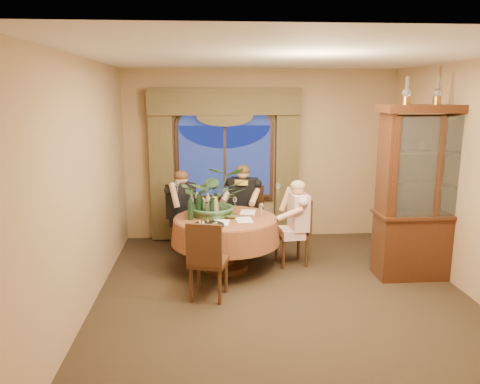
{
  "coord_description": "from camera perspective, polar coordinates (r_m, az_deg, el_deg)",
  "views": [
    {
      "loc": [
        -0.91,
        -5.21,
        2.41
      ],
      "look_at": [
        -0.46,
        0.97,
        1.1
      ],
      "focal_mm": 35.0,
      "sensor_mm": 36.0,
      "label": 1
    }
  ],
  "objects": [
    {
      "name": "wine_glass_person_scarf",
      "position": [
        6.85,
        -0.63,
        -1.31
      ],
      "size": [
        0.07,
        0.07,
        0.18
      ],
      "primitive_type": null,
      "color": "silver",
      "rests_on": "dining_table"
    },
    {
      "name": "arched_transom",
      "position": [
        7.66,
        -1.91,
        9.46
      ],
      "size": [
        1.6,
        0.06,
        0.44
      ],
      "primitive_type": null,
      "color": "navy",
      "rests_on": "wall_back"
    },
    {
      "name": "swag_valance",
      "position": [
        7.57,
        -1.89,
        10.95
      ],
      "size": [
        2.45,
        0.16,
        0.42
      ],
      "primitive_type": null,
      "color": "#493E22",
      "rests_on": "wall_back"
    },
    {
      "name": "oil_lamp_center",
      "position": [
        6.44,
        22.96,
        11.32
      ],
      "size": [
        0.11,
        0.11,
        0.34
      ],
      "primitive_type": null,
      "color": "#A5722D",
      "rests_on": "china_cabinet"
    },
    {
      "name": "window",
      "position": [
        7.73,
        -1.87,
        3.67
      ],
      "size": [
        1.62,
        0.1,
        1.32
      ],
      "primitive_type": null,
      "color": "navy",
      "rests_on": "wall_back"
    },
    {
      "name": "dining_table",
      "position": [
        6.51,
        -1.77,
        -6.28
      ],
      "size": [
        1.58,
        1.58,
        0.75
      ],
      "primitive_type": "cylinder",
      "rotation": [
        0.0,
        0.0,
        -0.06
      ],
      "color": "maroon",
      "rests_on": "floor"
    },
    {
      "name": "person_scarf",
      "position": [
        7.36,
        0.38,
        -1.77
      ],
      "size": [
        0.59,
        0.57,
        1.33
      ],
      "primitive_type": null,
      "rotation": [
        0.0,
        0.0,
        -3.47
      ],
      "color": "black",
      "rests_on": "floor"
    },
    {
      "name": "olive_bowl",
      "position": [
        6.36,
        -1.12,
        -2.96
      ],
      "size": [
        0.17,
        0.17,
        0.05
      ],
      "primitive_type": "imported",
      "color": "#515C31",
      "rests_on": "dining_table"
    },
    {
      "name": "centerpiece_plant",
      "position": [
        6.42,
        -3.08,
        2.43
      ],
      "size": [
        0.93,
        1.03,
        0.8
      ],
      "primitive_type": "imported",
      "color": "#385B37",
      "rests_on": "dining_table"
    },
    {
      "name": "tasting_paper_1",
      "position": [
        6.66,
        0.97,
        -2.48
      ],
      "size": [
        0.26,
        0.33,
        0.0
      ],
      "primitive_type": "cube",
      "rotation": [
        0.0,
        0.0,
        -0.16
      ],
      "color": "white",
      "rests_on": "dining_table"
    },
    {
      "name": "drapery_left",
      "position": [
        7.73,
        -9.51,
        2.61
      ],
      "size": [
        0.38,
        0.14,
        2.32
      ],
      "primitive_type": "cube",
      "color": "#493E22",
      "rests_on": "floor"
    },
    {
      "name": "chair_front_left",
      "position": [
        5.61,
        -3.84,
        -8.2
      ],
      "size": [
        0.51,
        0.51,
        0.96
      ],
      "primitive_type": "cube",
      "rotation": [
        0.0,
        0.0,
        -0.26
      ],
      "color": "black",
      "rests_on": "floor"
    },
    {
      "name": "wine_bottle_4",
      "position": [
        6.27,
        -6.06,
        -1.93
      ],
      "size": [
        0.07,
        0.07,
        0.33
      ],
      "primitive_type": "cylinder",
      "color": "black",
      "rests_on": "dining_table"
    },
    {
      "name": "chair_back_right",
      "position": [
        7.45,
        0.91,
        -3.09
      ],
      "size": [
        0.55,
        0.55,
        0.96
      ],
      "primitive_type": "cube",
      "rotation": [
        0.0,
        0.0,
        -3.52
      ],
      "color": "black",
      "rests_on": "floor"
    },
    {
      "name": "wine_glass_person_pink",
      "position": [
        6.47,
        2.6,
        -2.13
      ],
      "size": [
        0.07,
        0.07,
        0.18
      ],
      "primitive_type": null,
      "color": "silver",
      "rests_on": "dining_table"
    },
    {
      "name": "drapery_right",
      "position": [
        7.81,
        5.73,
        2.81
      ],
      "size": [
        0.38,
        0.14,
        2.32
      ],
      "primitive_type": "cube",
      "color": "#493E22",
      "rests_on": "floor"
    },
    {
      "name": "ceiling",
      "position": [
        5.31,
        5.91,
        16.09
      ],
      "size": [
        5.0,
        5.0,
        0.0
      ],
      "primitive_type": "plane",
      "rotation": [
        3.14,
        0.0,
        0.0
      ],
      "color": "white",
      "rests_on": "wall_back"
    },
    {
      "name": "wine_bottle_5",
      "position": [
        6.42,
        -3.92,
        -1.56
      ],
      "size": [
        0.07,
        0.07,
        0.33
      ],
      "primitive_type": "cylinder",
      "color": "tan",
      "rests_on": "dining_table"
    },
    {
      "name": "stoneware_vase",
      "position": [
        6.46,
        -3.17,
        -1.78
      ],
      "size": [
        0.14,
        0.14,
        0.26
      ],
      "primitive_type": null,
      "color": "tan",
      "rests_on": "dining_table"
    },
    {
      "name": "wine_bottle_0",
      "position": [
        6.54,
        -4.86,
        -1.33
      ],
      "size": [
        0.07,
        0.07,
        0.33
      ],
      "primitive_type": "cylinder",
      "color": "black",
      "rests_on": "dining_table"
    },
    {
      "name": "cheese_platter",
      "position": [
        5.99,
        -3.83,
        -4.06
      ],
      "size": [
        0.4,
        0.4,
        0.02
      ],
      "primitive_type": "cylinder",
      "color": "black",
      "rests_on": "dining_table"
    },
    {
      "name": "wine_bottle_3",
      "position": [
        6.37,
        -5.14,
        -1.68
      ],
      "size": [
        0.07,
        0.07,
        0.33
      ],
      "primitive_type": "cylinder",
      "color": "black",
      "rests_on": "dining_table"
    },
    {
      "name": "wall_back",
      "position": [
        7.83,
        2.51,
        4.52
      ],
      "size": [
        4.5,
        0.0,
        4.5
      ],
      "primitive_type": "plane",
      "rotation": [
        1.57,
        0.0,
        0.0
      ],
      "color": "#9C7952",
      "rests_on": "ground"
    },
    {
      "name": "tasting_paper_2",
      "position": [
        6.13,
        -2.34,
        -3.74
      ],
      "size": [
        0.25,
        0.33,
        0.0
      ],
      "primitive_type": "cube",
      "rotation": [
        0.0,
        0.0,
        -0.14
      ],
      "color": "white",
      "rests_on": "dining_table"
    },
    {
      "name": "wine_glass_person_back",
      "position": [
        6.75,
        -4.69,
        -1.56
      ],
      "size": [
        0.07,
        0.07,
        0.18
      ],
      "primitive_type": null,
      "color": "silver",
      "rests_on": "dining_table"
    },
    {
      "name": "floor",
      "position": [
        5.82,
        5.3,
        -12.6
      ],
      "size": [
        5.0,
        5.0,
        0.0
      ],
      "primitive_type": "plane",
      "color": "black",
      "rests_on": "ground"
    },
    {
      "name": "tasting_paper_0",
      "position": [
        6.26,
        0.5,
        -3.42
      ],
      "size": [
        0.23,
        0.31,
        0.0
      ],
      "primitive_type": "cube",
      "rotation": [
        0.0,
        0.0,
        0.07
      ],
      "color": "white",
      "rests_on": "dining_table"
    },
    {
      "name": "wine_bottle_2",
      "position": [
        6.31,
        -3.44,
        -1.78
      ],
      "size": [
        0.07,
        0.07,
        0.33
      ],
      "primitive_type": "cylinder",
      "color": "black",
      "rests_on": "dining_table"
    },
    {
      "name": "china_cabinet",
      "position": [
        6.56,
        22.04,
        -0.13
      ],
      "size": [
        1.4,
        0.55,
        2.27
      ],
      "primitive_type": "cube",
      "color": "#361C11",
      "rests_on": "floor"
    },
    {
      "name": "wine_bottle_1",
      "position": [
        6.44,
        -5.93,
        -1.55
      ],
      "size": [
        0.07,
        0.07,
        0.33
      ],
      "primitive_type": "cylinder",
      "color": "tan",
      "rests_on": "dining_table"
    },
    {
      "name": "person_pink",
      "position": [
        6.65,
        7.11,
        -3.78
      ],
      "size": [
        0.44,
        0.48,
        1.24
      ],
      "primitive_type": null,
      "rotation": [
        0.0,
        0.0,
        -4.62
      ],
      "color": "beige",
      "rests_on": "floor"
    },
    {
      "name": "oil_lamp_right",
      "position": [
        6.63,
        26.06,
        11.04
      ],
      "size": [
        0.11,
        0.11,
        0.34
      ],
      "primitive_type": null,
      "color": "#A5722D",
      "rests_on": "china_cabinet"
    },
    {
      "name": "chair_back",
      "position": [
        7.28,
        -6.48,
        -3.53
      ],
      "size": [
        0.58,
        0.58,
        0.96
      ],
      "primitive_type": "cube",
      "rotation": [
        0.0,
        0.0,
        -2.55
      ],
      "color": "black",
      "rests_on": "floor"
    },
    {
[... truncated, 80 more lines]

